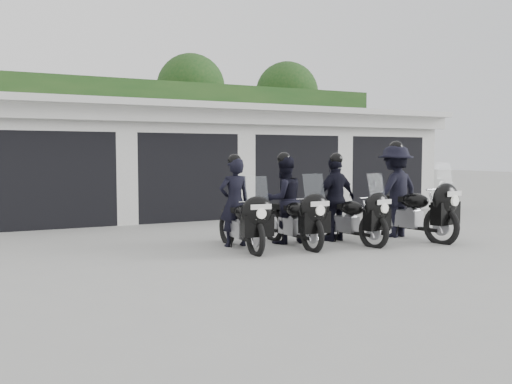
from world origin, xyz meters
name	(u,v)px	position (x,y,z in m)	size (l,w,h in m)	color
ground	(300,260)	(0.00, 0.00, 0.00)	(80.00, 80.00, 0.00)	gray
garage_block	(160,163)	(0.00, 8.06, 1.42)	(16.40, 6.80, 2.96)	silver
background_vegetation	(134,125)	(0.37, 12.92, 2.77)	(20.00, 3.90, 5.80)	#173B15
police_bike_a	(240,210)	(-0.45, 1.34, 0.69)	(0.63, 2.00, 1.74)	black
police_bike_b	(289,205)	(0.54, 1.35, 0.75)	(0.83, 2.04, 1.77)	black
police_bike_c	(342,203)	(1.62, 1.19, 0.75)	(1.05, 2.00, 1.76)	black
police_bike_d	(402,195)	(3.01, 1.09, 0.86)	(1.30, 2.29, 2.01)	black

